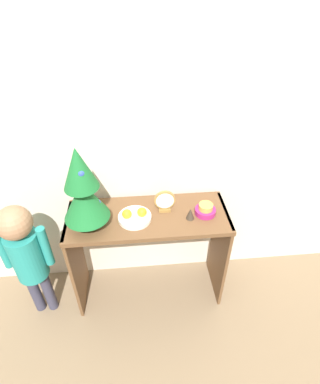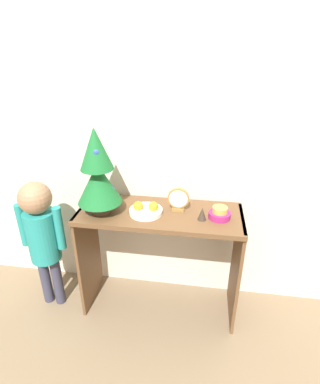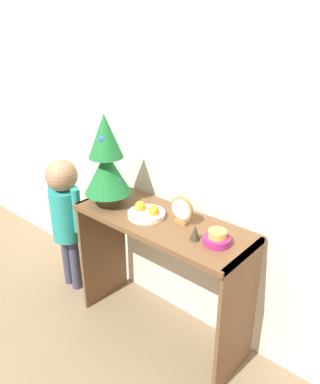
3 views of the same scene
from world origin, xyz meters
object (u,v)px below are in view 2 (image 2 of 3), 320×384
object	(u,v)px
singing_bowl	(220,214)
figurine	(202,214)
child_figure	(42,231)
mini_tree	(98,173)
fruit_bowl	(146,210)
desk_clock	(178,200)

from	to	relation	value
singing_bowl	figurine	distance (m)	0.11
child_figure	mini_tree	bearing A→B (deg)	3.93
child_figure	fruit_bowl	bearing A→B (deg)	4.63
figurine	singing_bowl	bearing A→B (deg)	19.58
desk_clock	child_figure	distance (m)	0.92
fruit_bowl	singing_bowl	bearing A→B (deg)	1.57
mini_tree	desk_clock	bearing A→B (deg)	10.91
singing_bowl	child_figure	distance (m)	1.16
mini_tree	fruit_bowl	distance (m)	0.37
singing_bowl	desk_clock	world-z (taller)	desk_clock
mini_tree	singing_bowl	distance (m)	0.76
desk_clock	figurine	distance (m)	0.18
desk_clock	child_figure	world-z (taller)	child_figure
fruit_bowl	child_figure	size ratio (longest dim) A/B	0.21
fruit_bowl	desk_clock	size ratio (longest dim) A/B	1.33
fruit_bowl	figurine	bearing A→B (deg)	-4.10
singing_bowl	figurine	xyz separation A→B (m)	(-0.10, -0.04, 0.01)
mini_tree	fruit_bowl	size ratio (longest dim) A/B	2.60
fruit_bowl	desk_clock	xyz separation A→B (m)	(0.19, 0.06, 0.05)
mini_tree	child_figure	bearing A→B (deg)	-176.07
mini_tree	figurine	distance (m)	0.66
mini_tree	singing_bowl	xyz separation A→B (m)	(0.72, 0.04, -0.24)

